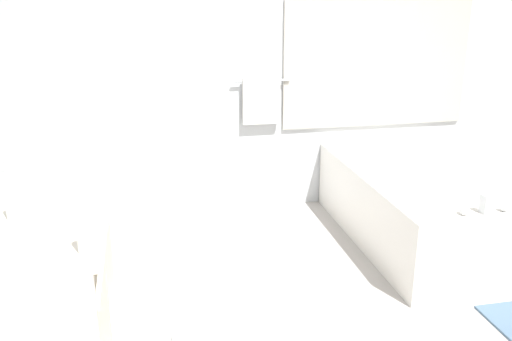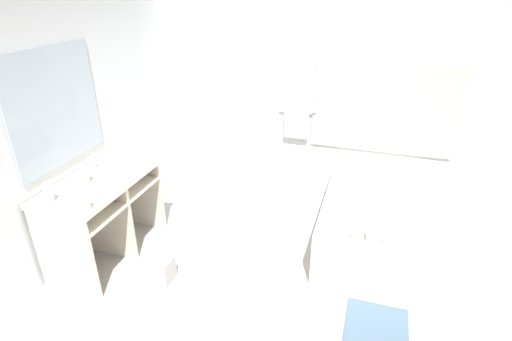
# 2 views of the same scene
# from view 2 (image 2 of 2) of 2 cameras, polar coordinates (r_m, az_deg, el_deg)

# --- Properties ---
(ground_plane) EXTENTS (16.00, 16.00, 0.00)m
(ground_plane) POSITION_cam_2_polar(r_m,az_deg,el_deg) (3.87, 2.65, -18.18)
(ground_plane) COLOR #A8A39E
(ground_plane) RESTS_ON ground
(wall_back_with_blinds) EXTENTS (7.40, 0.13, 2.70)m
(wall_back_with_blinds) POSITION_cam_2_polar(r_m,az_deg,el_deg) (5.15, 9.78, 10.41)
(wall_back_with_blinds) COLOR silver
(wall_back_with_blinds) RESTS_ON ground_plane
(wall_left_with_mirror) EXTENTS (0.08, 7.40, 2.70)m
(wall_left_with_mirror) POSITION_cam_2_polar(r_m,az_deg,el_deg) (4.18, -27.99, 4.16)
(wall_left_with_mirror) COLOR silver
(wall_left_with_mirror) RESTS_ON ground_plane
(vanity_counter) EXTENTS (0.67, 1.25, 0.90)m
(vanity_counter) POSITION_cam_2_polar(r_m,az_deg,el_deg) (4.34, -20.86, -4.09)
(vanity_counter) COLOR beige
(vanity_counter) RESTS_ON ground_plane
(sink_faucet) EXTENTS (0.09, 0.04, 0.18)m
(sink_faucet) POSITION_cam_2_polar(r_m,az_deg,el_deg) (4.42, -22.17, 1.25)
(sink_faucet) COLOR silver
(sink_faucet) RESTS_ON vanity_counter
(bathtub) EXTENTS (0.98, 1.87, 0.68)m
(bathtub) POSITION_cam_2_polar(r_m,az_deg,el_deg) (4.62, 15.94, -6.27)
(bathtub) COLOR silver
(bathtub) RESTS_ON ground_plane
(water_bottle_1) EXTENTS (0.08, 0.08, 0.20)m
(water_bottle_1) POSITION_cam_2_polar(r_m,az_deg,el_deg) (4.14, -23.29, -0.52)
(water_bottle_1) COLOR silver
(water_bottle_1) RESTS_ON vanity_counter
(water_bottle_2) EXTENTS (0.08, 0.08, 0.20)m
(water_bottle_2) POSITION_cam_2_polar(r_m,az_deg,el_deg) (3.92, -27.58, -2.92)
(water_bottle_2) COLOR silver
(water_bottle_2) RESTS_ON vanity_counter
(soap_dispenser) EXTENTS (0.06, 0.06, 0.19)m
(soap_dispenser) POSITION_cam_2_polar(r_m,az_deg,el_deg) (3.66, -23.18, -4.14)
(soap_dispenser) COLOR white
(soap_dispenser) RESTS_ON vanity_counter
(waste_bin) EXTENTS (0.22, 0.22, 0.25)m
(waste_bin) POSITION_cam_2_polar(r_m,az_deg,el_deg) (4.10, -13.45, -13.71)
(waste_bin) COLOR #B2B2B2
(waste_bin) RESTS_ON ground_plane
(bath_mat) EXTENTS (0.52, 0.60, 0.02)m
(bath_mat) POSITION_cam_2_polar(r_m,az_deg,el_deg) (3.77, 16.80, -20.87)
(bath_mat) COLOR slate
(bath_mat) RESTS_ON ground_plane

